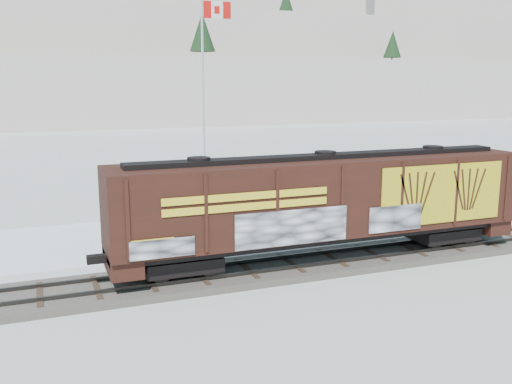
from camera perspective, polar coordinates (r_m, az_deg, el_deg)
name	(u,v)px	position (r m, az deg, el deg)	size (l,w,h in m)	color
ground	(291,269)	(24.48, 3.51, -7.74)	(500.00, 500.00, 0.00)	white
rail_track	(291,266)	(24.43, 3.51, -7.41)	(50.00, 3.40, 0.43)	#59544C
parking_strip	(234,228)	(31.16, -2.25, -3.58)	(40.00, 8.00, 0.03)	white
hillside	(69,56)	(161.26, -18.17, 12.79)	(360.00, 110.00, 93.00)	white
hopper_railcar	(324,200)	(24.37, 6.86, -0.78)	(18.24, 3.06, 4.45)	black
flagpole	(205,131)	(35.92, -5.08, 6.13)	(2.30, 0.90, 12.81)	silver
car_silver	(159,225)	(28.97, -9.66, -3.28)	(1.79, 4.46, 1.52)	#A5A7AC
car_white	(259,210)	(31.92, 0.32, -1.78)	(1.62, 4.64, 1.53)	white
car_dark	(315,212)	(31.95, 5.91, -2.05)	(1.81, 4.45, 1.29)	black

